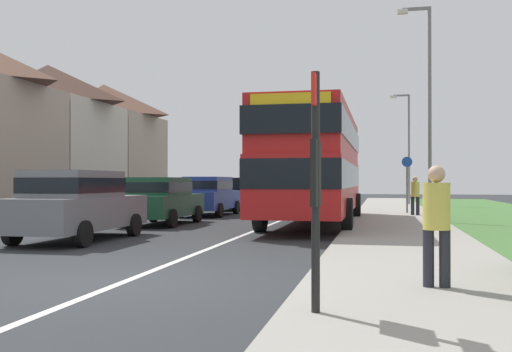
{
  "coord_description": "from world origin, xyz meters",
  "views": [
    {
      "loc": [
        3.66,
        -7.84,
        1.47
      ],
      "look_at": [
        0.59,
        6.43,
        1.6
      ],
      "focal_mm": 40.86,
      "sensor_mm": 36.0,
      "label": 1
    }
  ],
  "objects": [
    {
      "name": "cycle_route_sign",
      "position": [
        4.75,
        17.83,
        1.43
      ],
      "size": [
        0.44,
        0.08,
        2.52
      ],
      "color": "slate",
      "rests_on": "ground_plane"
    },
    {
      "name": "house_terrace_far_side",
      "position": [
        -14.03,
        20.58,
        3.9
      ],
      "size": [
        6.44,
        19.39,
        7.79
      ],
      "color": "tan",
      "rests_on": "ground_plane"
    },
    {
      "name": "pedestrian_walking_away",
      "position": [
        4.99,
        16.23,
        0.98
      ],
      "size": [
        0.34,
        0.34,
        1.67
      ],
      "color": "#23232D",
      "rests_on": "ground_plane"
    },
    {
      "name": "pedestrian_at_stop",
      "position": [
        4.35,
        -0.11,
        0.98
      ],
      "size": [
        0.34,
        0.34,
        1.67
      ],
      "color": "#23232D",
      "rests_on": "ground_plane"
    },
    {
      "name": "street_lamp_far",
      "position": [
        5.17,
        27.89,
        3.86
      ],
      "size": [
        1.14,
        0.2,
        6.65
      ],
      "color": "slate",
      "rests_on": "ground_plane"
    },
    {
      "name": "parked_car_black",
      "position": [
        -3.54,
        21.23,
        0.91
      ],
      "size": [
        1.89,
        4.31,
        1.65
      ],
      "color": "black",
      "rests_on": "ground_plane"
    },
    {
      "name": "bus_stop_sign",
      "position": [
        3.0,
        -1.84,
        1.54
      ],
      "size": [
        0.09,
        0.52,
        2.6
      ],
      "color": "black",
      "rests_on": "ground_plane"
    },
    {
      "name": "pavement_near_side",
      "position": [
        4.2,
        6.0,
        0.06
      ],
      "size": [
        3.2,
        68.0,
        0.12
      ],
      "primitive_type": "cube",
      "color": "#9E998E",
      "rests_on": "ground_plane"
    },
    {
      "name": "parked_car_grey",
      "position": [
        -3.68,
        5.23,
        0.94
      ],
      "size": [
        1.96,
        4.39,
        1.72
      ],
      "color": "slate",
      "rests_on": "ground_plane"
    },
    {
      "name": "ground_plane",
      "position": [
        0.0,
        0.0,
        0.0
      ],
      "size": [
        120.0,
        120.0,
        0.0
      ],
      "primitive_type": "plane",
      "color": "#2D3033"
    },
    {
      "name": "parked_car_dark_green",
      "position": [
        -3.6,
        10.67,
        0.88
      ],
      "size": [
        1.87,
        4.17,
        1.6
      ],
      "color": "#19472D",
      "rests_on": "ground_plane"
    },
    {
      "name": "double_decker_bus",
      "position": [
        1.48,
        11.68,
        2.14
      ],
      "size": [
        2.8,
        10.93,
        3.7
      ],
      "color": "red",
      "rests_on": "ground_plane"
    },
    {
      "name": "parked_car_blue",
      "position": [
        -3.54,
        16.04,
        0.91
      ],
      "size": [
        1.87,
        4.47,
        1.65
      ],
      "color": "navy",
      "rests_on": "ground_plane"
    },
    {
      "name": "street_lamp_mid",
      "position": [
        5.2,
        12.96,
        4.29
      ],
      "size": [
        1.14,
        0.2,
        7.49
      ],
      "color": "slate",
      "rests_on": "ground_plane"
    },
    {
      "name": "lane_marking_centre",
      "position": [
        0.0,
        8.0,
        0.0
      ],
      "size": [
        0.14,
        60.0,
        0.01
      ],
      "primitive_type": "cube",
      "color": "silver",
      "rests_on": "ground_plane"
    }
  ]
}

